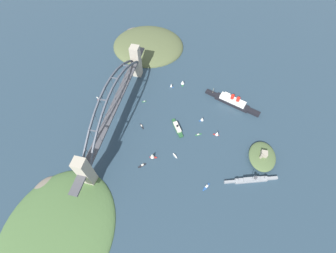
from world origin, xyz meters
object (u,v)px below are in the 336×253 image
object	(u,v)px
harbor_ferry_steamer	(177,128)
small_boat_0	(142,126)
naval_cruiser	(251,180)
small_boat_4	(198,135)
small_boat_9	(175,156)
small_boat_3	(206,187)
small_boat_10	(202,119)
small_boat_2	(152,156)
small_boat_6	(217,133)
small_boat_8	(142,165)
seaplane_taxiing_near_bridge	(99,99)
small_boat_7	(171,85)
small_boat_5	(144,101)
small_boat_1	(183,82)
harbor_arch_bridge	(114,106)
fort_island_mid_harbor	(262,156)
ocean_liner	(232,101)

from	to	relation	value
harbor_ferry_steamer	small_boat_0	xyz separation A→B (m)	(8.83, -53.22, -1.58)
naval_cruiser	small_boat_4	size ratio (longest dim) A/B	7.39
naval_cruiser	small_boat_9	size ratio (longest dim) A/B	8.64
small_boat_3	small_boat_10	bearing A→B (deg)	-168.07
small_boat_0	small_boat_2	xyz separation A→B (m)	(46.20, 29.92, 4.71)
small_boat_6	small_boat_8	size ratio (longest dim) A/B	1.06
naval_cruiser	harbor_ferry_steamer	world-z (taller)	naval_cruiser
seaplane_taxiing_near_bridge	small_boat_7	size ratio (longest dim) A/B	1.27
small_boat_6	small_boat_3	bearing A→B (deg)	-2.45
small_boat_0	small_boat_4	world-z (taller)	small_boat_0
small_boat_6	small_boat_10	distance (m)	32.69
small_boat_0	small_boat_7	distance (m)	92.47
small_boat_5	small_boat_8	bearing A→B (deg)	15.23
small_boat_1	small_boat_3	distance (m)	182.61
harbor_arch_bridge	small_boat_9	xyz separation A→B (m)	(40.38, 98.16, -31.64)
small_boat_1	small_boat_3	xyz separation A→B (m)	(170.33, 65.74, -3.59)
small_boat_3	small_boat_5	size ratio (longest dim) A/B	1.77
small_boat_7	small_boat_8	distance (m)	150.23
small_boat_6	small_boat_10	world-z (taller)	small_boat_6
small_boat_6	small_boat_8	world-z (taller)	small_boat_6
small_boat_9	small_boat_3	bearing A→B (deg)	55.22
small_boat_8	small_boat_9	xyz separation A→B (m)	(-24.78, 40.21, -0.06)
naval_cruiser	harbor_ferry_steamer	size ratio (longest dim) A/B	2.14
small_boat_1	naval_cruiser	bearing A→B (deg)	39.28
small_boat_0	small_boat_9	world-z (taller)	small_boat_9
fort_island_mid_harbor	ocean_liner	bearing A→B (deg)	-151.31
harbor_ferry_steamer	fort_island_mid_harbor	distance (m)	125.33
small_boat_0	small_boat_3	xyz separation A→B (m)	(70.55, 108.72, 0.03)
small_boat_9	small_boat_6	bearing A→B (deg)	132.07
ocean_liner	small_boat_5	world-z (taller)	ocean_liner
seaplane_taxiing_near_bridge	small_boat_3	world-z (taller)	seaplane_taxiing_near_bridge
small_boat_4	small_boat_9	size ratio (longest dim) A/B	1.17
small_boat_2	small_boat_7	bearing A→B (deg)	-178.14
fort_island_mid_harbor	small_boat_1	bearing A→B (deg)	-129.76
small_boat_10	naval_cruiser	bearing A→B (deg)	43.84
naval_cruiser	small_boat_2	xyz separation A→B (m)	(-2.29, -134.32, 2.40)
naval_cruiser	small_boat_10	bearing A→B (deg)	-136.16
ocean_liner	small_boat_6	bearing A→B (deg)	-14.36
harbor_arch_bridge	naval_cruiser	distance (m)	211.43
small_boat_10	ocean_liner	bearing A→B (deg)	136.64
harbor_ferry_steamer	small_boat_7	size ratio (longest dim) A/B	3.76
small_boat_6	small_boat_7	world-z (taller)	small_boat_6
ocean_liner	harbor_arch_bridge	bearing A→B (deg)	-66.67
seaplane_taxiing_near_bridge	small_boat_9	world-z (taller)	seaplane_taxiing_near_bridge
small_boat_5	small_boat_7	world-z (taller)	small_boat_7
small_boat_6	small_boat_9	size ratio (longest dim) A/B	1.29
small_boat_5	small_boat_8	distance (m)	112.31
fort_island_mid_harbor	small_boat_10	distance (m)	99.71
small_boat_5	small_boat_0	bearing A→B (deg)	12.02
small_boat_2	small_boat_10	size ratio (longest dim) A/B	1.45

